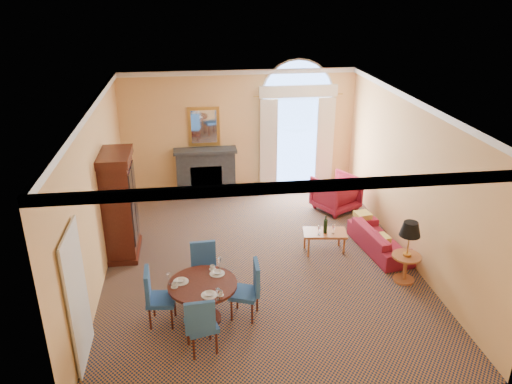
{
  "coord_description": "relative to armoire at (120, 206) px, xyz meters",
  "views": [
    {
      "loc": [
        -1.23,
        -8.62,
        5.21
      ],
      "look_at": [
        0.0,
        0.5,
        1.3
      ],
      "focal_mm": 35.0,
      "sensor_mm": 36.0,
      "label": 1
    }
  ],
  "objects": [
    {
      "name": "coffee_table",
      "position": [
        4.11,
        -0.5,
        -0.63
      ],
      "size": [
        0.94,
        0.61,
        0.83
      ],
      "rotation": [
        0.0,
        0.0,
        -0.14
      ],
      "color": "#A95C32",
      "rests_on": "ground"
    },
    {
      "name": "sofa",
      "position": [
        5.27,
        -0.61,
        -0.8
      ],
      "size": [
        0.91,
        1.81,
        0.5
      ],
      "primitive_type": "imported",
      "rotation": [
        0.0,
        0.0,
        1.71
      ],
      "color": "maroon",
      "rests_on": "ground"
    },
    {
      "name": "dining_table",
      "position": [
        1.55,
        -2.46,
        -0.53
      ],
      "size": [
        1.13,
        1.13,
        0.91
      ],
      "color": "#37130C",
      "rests_on": "ground"
    },
    {
      "name": "ground",
      "position": [
        2.72,
        -0.71,
        -1.05
      ],
      "size": [
        7.5,
        7.5,
        0.0
      ],
      "primitive_type": "plane",
      "color": "#13223D",
      "rests_on": "ground"
    },
    {
      "name": "dining_chair_north",
      "position": [
        1.58,
        -1.7,
        -0.48
      ],
      "size": [
        0.53,
        0.53,
        1.0
      ],
      "rotation": [
        0.0,
        0.0,
        3.35
      ],
      "color": "#234E8B",
      "rests_on": "ground"
    },
    {
      "name": "dining_chair_south",
      "position": [
        1.49,
        -3.28,
        -0.48
      ],
      "size": [
        0.54,
        0.54,
        1.0
      ],
      "rotation": [
        0.0,
        0.0,
        0.24
      ],
      "color": "#234E8B",
      "rests_on": "ground"
    },
    {
      "name": "armoire",
      "position": [
        0.0,
        0.0,
        0.0
      ],
      "size": [
        0.63,
        1.11,
        2.18
      ],
      "color": "#37130C",
      "rests_on": "ground"
    },
    {
      "name": "armchair",
      "position": [
        4.92,
        1.5,
        -0.62
      ],
      "size": [
        1.27,
        1.28,
        0.87
      ],
      "primitive_type": "imported",
      "rotation": [
        0.0,
        0.0,
        3.64
      ],
      "color": "maroon",
      "rests_on": "ground"
    },
    {
      "name": "room_envelope",
      "position": [
        2.69,
        -0.04,
        1.46
      ],
      "size": [
        6.04,
        7.52,
        3.45
      ],
      "color": "#F0BA72",
      "rests_on": "ground"
    },
    {
      "name": "dining_chair_west",
      "position": [
        0.78,
        -2.44,
        -0.48
      ],
      "size": [
        0.49,
        0.49,
        1.0
      ],
      "rotation": [
        0.0,
        0.0,
        -1.69
      ],
      "color": "#234E8B",
      "rests_on": "ground"
    },
    {
      "name": "side_table",
      "position": [
        5.32,
        -1.77,
        -0.27
      ],
      "size": [
        0.54,
        0.54,
        1.19
      ],
      "color": "#A95C32",
      "rests_on": "ground"
    },
    {
      "name": "dining_chair_east",
      "position": [
        2.32,
        -2.44,
        -0.48
      ],
      "size": [
        0.58,
        0.58,
        1.0
      ],
      "rotation": [
        0.0,
        0.0,
        1.2
      ],
      "color": "#234E8B",
      "rests_on": "ground"
    }
  ]
}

